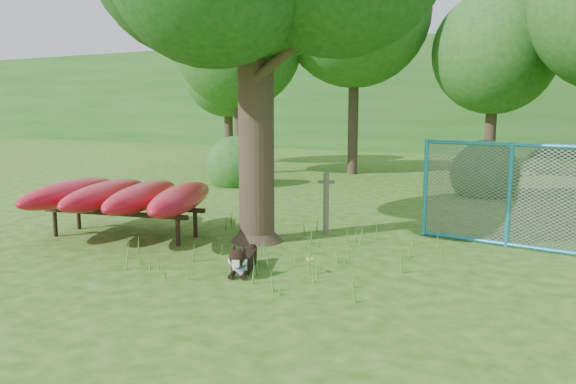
% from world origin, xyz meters
% --- Properties ---
extents(ground, '(80.00, 80.00, 0.00)m').
position_xyz_m(ground, '(0.00, 0.00, 0.00)').
color(ground, '#285410').
rests_on(ground, ground).
extents(wooden_post, '(0.32, 0.17, 1.16)m').
position_xyz_m(wooden_post, '(0.19, 2.72, 0.62)').
color(wooden_post, '#655D4B').
rests_on(wooden_post, ground).
extents(kayak_rack, '(3.83, 3.42, 1.00)m').
position_xyz_m(kayak_rack, '(-2.96, 0.75, 0.77)').
color(kayak_rack, black).
rests_on(kayak_rack, ground).
extents(husky_dog, '(0.56, 1.06, 0.48)m').
position_xyz_m(husky_dog, '(0.16, -0.11, 0.17)').
color(husky_dog, black).
rests_on(husky_dog, ground).
extents(fence_section, '(3.03, 0.51, 2.97)m').
position_xyz_m(fence_section, '(3.32, 3.27, 0.89)').
color(fence_section, '#2895BE').
rests_on(fence_section, ground).
extents(wildflower_clump, '(0.12, 0.12, 0.25)m').
position_xyz_m(wildflower_clump, '(1.06, 0.24, 0.20)').
color(wildflower_clump, '#509430').
rests_on(wildflower_clump, ground).
extents(bg_tree_a, '(4.40, 4.40, 6.70)m').
position_xyz_m(bg_tree_a, '(-6.50, 10.00, 4.48)').
color(bg_tree_a, '#35281D').
rests_on(bg_tree_a, ground).
extents(bg_tree_b, '(5.20, 5.20, 8.22)m').
position_xyz_m(bg_tree_b, '(-3.00, 12.00, 5.61)').
color(bg_tree_b, '#35281D').
rests_on(bg_tree_b, ground).
extents(bg_tree_c, '(4.00, 4.00, 6.12)m').
position_xyz_m(bg_tree_c, '(1.50, 13.00, 4.11)').
color(bg_tree_c, '#35281D').
rests_on(bg_tree_c, ground).
extents(bg_tree_f, '(3.60, 3.60, 5.55)m').
position_xyz_m(bg_tree_f, '(-9.00, 13.00, 3.73)').
color(bg_tree_f, '#35281D').
rests_on(bg_tree_f, ground).
extents(shrub_left, '(1.80, 1.80, 1.80)m').
position_xyz_m(shrub_left, '(-5.00, 7.50, 0.00)').
color(shrub_left, '#21581C').
rests_on(shrub_left, ground).
extents(shrub_mid, '(1.80, 1.80, 1.80)m').
position_xyz_m(shrub_mid, '(2.00, 9.00, 0.00)').
color(shrub_mid, '#21581C').
rests_on(shrub_mid, ground).
extents(wooded_hillside, '(80.00, 12.00, 6.00)m').
position_xyz_m(wooded_hillside, '(0.00, 28.00, 3.00)').
color(wooded_hillside, '#21581C').
rests_on(wooded_hillside, ground).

